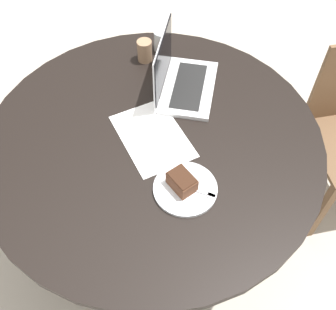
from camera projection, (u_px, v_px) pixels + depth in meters
ground_plane at (157, 227)px, 2.09m from camera, size 12.00×12.00×0.00m
dining_table at (153, 156)px, 1.59m from camera, size 1.29×1.29×0.75m
paper_document at (153, 136)px, 1.49m from camera, size 0.37×0.28×0.00m
plate at (185, 189)px, 1.34m from camera, size 0.22×0.22×0.01m
cake_slice at (182, 182)px, 1.32m from camera, size 0.09×0.07×0.06m
fork at (197, 190)px, 1.33m from camera, size 0.16×0.11×0.00m
coffee_glass at (145, 51)px, 1.72m from camera, size 0.06×0.06×0.10m
water_glass at (162, 41)px, 1.76m from camera, size 0.07×0.07×0.10m
laptop at (181, 79)px, 1.61m from camera, size 0.39×0.40×0.25m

